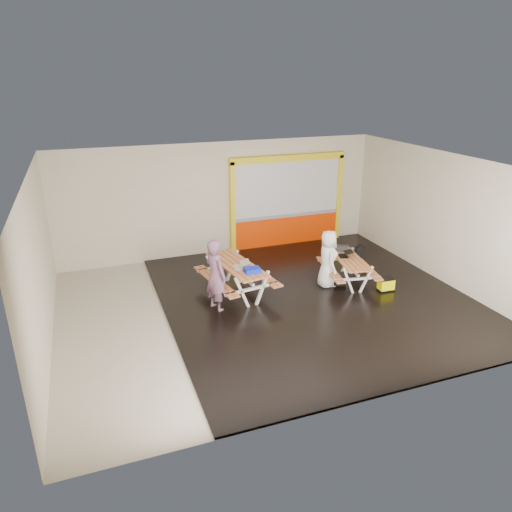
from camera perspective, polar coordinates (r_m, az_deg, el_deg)
name	(u,v)px	position (r m, az deg, el deg)	size (l,w,h in m)	color
room	(269,239)	(11.14, 1.60, 2.01)	(10.02, 8.02, 3.52)	beige
deck	(314,297)	(12.29, 6.96, -4.94)	(7.50, 7.98, 0.05)	black
kiosk	(287,203)	(15.51, 3.78, 6.38)	(3.88, 0.16, 3.00)	#EF3701
picnic_table_left	(237,271)	(12.14, -2.35, -1.83)	(1.80, 2.38, 0.87)	#C7753E
picnic_table_right	(348,264)	(13.06, 11.05, -0.94)	(1.57, 2.05, 0.74)	#C7753E
person_left	(216,275)	(11.30, -4.88, -2.35)	(0.66, 0.43, 1.81)	#775067
person_right	(328,259)	(12.71, 8.63, -0.38)	(0.78, 0.50, 1.59)	white
laptop_left	(241,265)	(11.80, -1.82, -1.15)	(0.44, 0.41, 0.17)	silver
laptop_right	(345,254)	(13.08, 10.68, 0.18)	(0.45, 0.42, 0.16)	black
blue_pouch	(252,270)	(11.52, -0.44, -1.71)	(0.38, 0.27, 0.11)	#1023C0
toolbox	(342,248)	(13.46, 10.30, 0.96)	(0.40, 0.31, 0.21)	black
backpack	(360,251)	(13.69, 12.38, 0.54)	(0.26, 0.20, 0.39)	black
dark_case	(338,282)	(13.02, 9.90, -3.10)	(0.36, 0.27, 0.13)	black
fluke_bag	(386,284)	(12.90, 15.39, -3.32)	(0.42, 0.29, 0.35)	black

